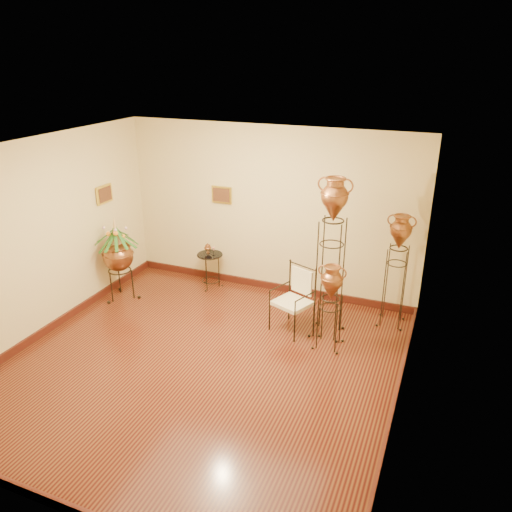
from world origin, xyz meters
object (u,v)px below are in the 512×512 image
at_px(side_table, 210,270).
at_px(armchair, 292,300).
at_px(amphora_mid, 396,270).
at_px(amphora_tall, 331,258).
at_px(planter_urn, 118,253).

bearing_deg(side_table, armchair, -25.74).
relative_size(amphora_mid, side_table, 2.21).
bearing_deg(side_table, amphora_tall, -18.05).
relative_size(planter_urn, side_table, 1.83).
xyz_separation_m(planter_urn, armchair, (2.97, 0.07, -0.31)).
distance_m(amphora_tall, planter_urn, 3.50).
xyz_separation_m(amphora_tall, planter_urn, (-3.47, -0.18, -0.40)).
distance_m(amphora_tall, amphora_mid, 1.10).
bearing_deg(armchair, amphora_mid, 51.68).
bearing_deg(amphora_tall, planter_urn, -177.07).
relative_size(amphora_tall, planter_urn, 1.63).
bearing_deg(planter_urn, amphora_mid, 10.91).
xyz_separation_m(amphora_mid, planter_urn, (-4.30, -0.83, -0.08)).
bearing_deg(amphora_mid, planter_urn, -169.09).
bearing_deg(amphora_mid, side_table, 178.32).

